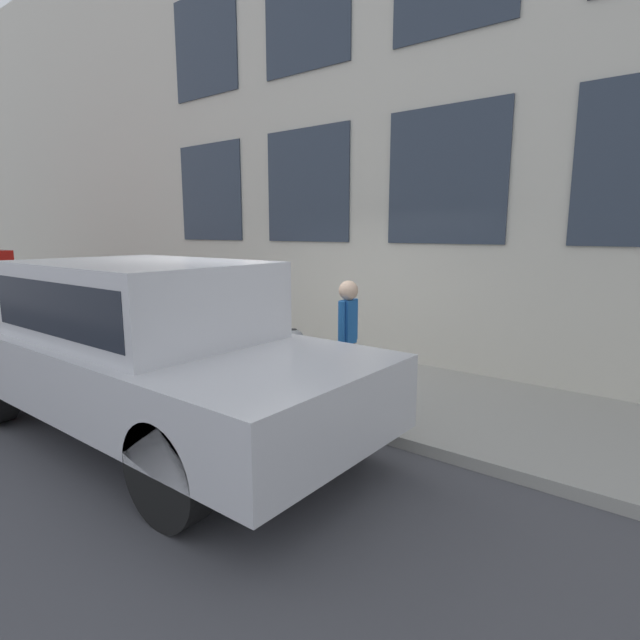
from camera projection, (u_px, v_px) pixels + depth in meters
name	position (u px, v px, depth m)	size (l,w,h in m)	color
ground_plane	(252.00, 405.00, 6.29)	(80.00, 80.00, 0.00)	#47474C
sidewalk	(318.00, 376.00, 7.31)	(2.65, 60.00, 0.12)	#9E9B93
building_facade	(377.00, 89.00, 7.70)	(0.33, 40.00, 8.65)	beige
fire_hydrant	(293.00, 360.00, 6.33)	(0.36, 0.47, 0.83)	gray
person	(348.00, 329.00, 6.00)	(0.35, 0.23, 1.46)	#726651
parked_car_silver_near	(144.00, 340.00, 5.25)	(2.05, 5.32, 1.85)	black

